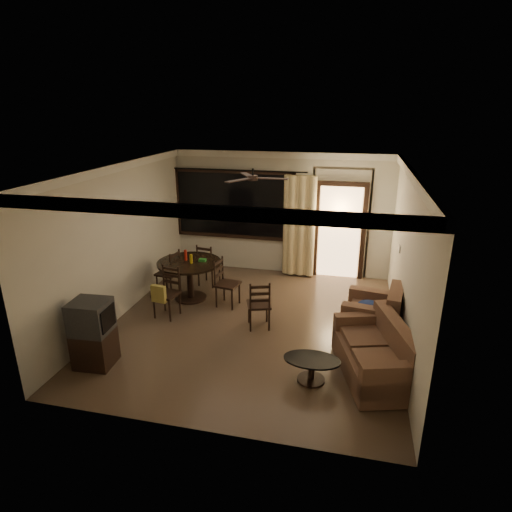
% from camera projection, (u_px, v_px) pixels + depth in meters
% --- Properties ---
extents(ground, '(5.50, 5.50, 0.00)m').
position_uv_depth(ground, '(253.00, 324.00, 7.74)').
color(ground, '#7F6651').
rests_on(ground, ground).
extents(room_shell, '(5.50, 6.70, 5.50)m').
position_uv_depth(room_shell, '(302.00, 206.00, 8.64)').
color(room_shell, beige).
rests_on(room_shell, ground).
extents(dining_table, '(1.28, 1.28, 1.02)m').
position_uv_depth(dining_table, '(190.00, 270.00, 8.60)').
color(dining_table, black).
rests_on(dining_table, ground).
extents(dining_chair_west, '(0.48, 0.48, 0.95)m').
position_uv_depth(dining_chair_west, '(169.00, 281.00, 8.95)').
color(dining_chair_west, black).
rests_on(dining_chair_west, ground).
extents(dining_chair_east, '(0.48, 0.48, 0.95)m').
position_uv_depth(dining_chair_east, '(227.00, 292.00, 8.41)').
color(dining_chair_east, black).
rests_on(dining_chair_east, ground).
extents(dining_chair_south, '(0.48, 0.53, 0.95)m').
position_uv_depth(dining_chair_south, '(167.00, 301.00, 7.96)').
color(dining_chair_south, black).
rests_on(dining_chair_south, ground).
extents(dining_chair_north, '(0.48, 0.48, 0.95)m').
position_uv_depth(dining_chair_north, '(209.00, 272.00, 9.40)').
color(dining_chair_north, black).
rests_on(dining_chair_north, ground).
extents(tv_cabinet, '(0.59, 0.53, 1.05)m').
position_uv_depth(tv_cabinet, '(93.00, 333.00, 6.39)').
color(tv_cabinet, black).
rests_on(tv_cabinet, ground).
extents(sofa, '(1.24, 1.73, 0.83)m').
position_uv_depth(sofa, '(377.00, 356.00, 6.17)').
color(sofa, '#492822').
rests_on(sofa, ground).
extents(armchair, '(1.04, 1.04, 0.91)m').
position_uv_depth(armchair, '(375.00, 317.00, 7.20)').
color(armchair, '#492822').
rests_on(armchair, ground).
extents(coffee_table, '(0.81, 0.49, 0.36)m').
position_uv_depth(coffee_table, '(312.00, 366.00, 6.09)').
color(coffee_table, black).
rests_on(coffee_table, ground).
extents(side_chair, '(0.51, 0.51, 0.92)m').
position_uv_depth(side_chair, '(259.00, 313.00, 7.58)').
color(side_chair, black).
rests_on(side_chair, ground).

